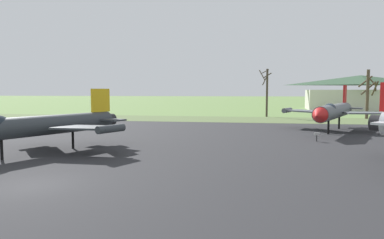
% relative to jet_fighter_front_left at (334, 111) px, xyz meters
% --- Properties ---
extents(ground_plane, '(600.00, 600.00, 0.00)m').
position_rel_jet_fighter_front_left_xyz_m(ground_plane, '(-19.83, -26.52, -2.38)').
color(ground_plane, '#607F42').
extents(asphalt_apron, '(74.77, 44.94, 0.05)m').
position_rel_jet_fighter_front_left_xyz_m(asphalt_apron, '(-19.83, -13.04, -2.35)').
color(asphalt_apron, '#28282B').
rests_on(asphalt_apron, ground).
extents(grass_verge_strip, '(134.77, 12.00, 0.06)m').
position_rel_jet_fighter_front_left_xyz_m(grass_verge_strip, '(-19.83, 15.43, -2.35)').
color(grass_verge_strip, '#56683C').
rests_on(grass_verge_strip, ground).
extents(jet_fighter_front_left, '(12.57, 15.90, 5.41)m').
position_rel_jet_fighter_front_left_xyz_m(jet_fighter_front_left, '(0.00, 0.00, 0.00)').
color(jet_fighter_front_left, '#565B60').
rests_on(jet_fighter_front_left, ground).
extents(info_placard_front_left, '(0.45, 0.21, 0.91)m').
position_rel_jet_fighter_front_left_xyz_m(info_placard_front_left, '(-3.36, -8.52, -1.83)').
color(info_placard_front_left, black).
rests_on(info_placard_front_left, ground).
extents(jet_fighter_rear_left, '(10.66, 14.50, 4.86)m').
position_rel_jet_fighter_front_left_xyz_m(jet_fighter_rear_left, '(-24.69, -18.60, -0.22)').
color(jet_fighter_rear_left, '#33383D').
rests_on(jet_fighter_rear_left, ground).
extents(bare_tree_far_left, '(2.32, 2.58, 8.64)m').
position_rel_jet_fighter_front_left_xyz_m(bare_tree_far_left, '(-6.52, 23.13, 2.44)').
color(bare_tree_far_left, '#42382D').
rests_on(bare_tree_far_left, ground).
extents(bare_tree_left_of_center, '(2.86, 3.03, 8.19)m').
position_rel_jet_fighter_front_left_xyz_m(bare_tree_left_of_center, '(9.92, 20.44, 2.17)').
color(bare_tree_left_of_center, brown).
rests_on(bare_tree_left_of_center, ground).
extents(visitor_building, '(26.67, 12.79, 8.54)m').
position_rel_jet_fighter_front_left_xyz_m(visitor_building, '(17.34, 50.50, 1.79)').
color(visitor_building, beige).
rests_on(visitor_building, ground).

